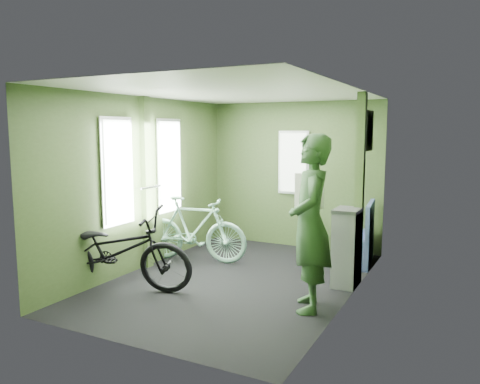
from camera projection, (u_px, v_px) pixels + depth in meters
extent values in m
plane|color=black|center=(236.00, 280.00, 5.81)|extent=(4.00, 4.00, 0.00)
cube|color=silver|center=(236.00, 92.00, 5.52)|extent=(2.80, 4.00, 0.02)
cube|color=#3A5025|center=(294.00, 175.00, 7.43)|extent=(2.80, 0.02, 2.30)
cube|color=#3A5025|center=(126.00, 215.00, 3.90)|extent=(2.80, 0.02, 2.30)
cube|color=#3A5025|center=(144.00, 183.00, 6.29)|extent=(0.02, 4.00, 2.30)
cube|color=#3A5025|center=(352.00, 196.00, 5.04)|extent=(0.02, 4.00, 2.30)
cube|color=#3A5025|center=(146.00, 183.00, 6.27)|extent=(0.08, 0.12, 2.30)
cube|color=silver|center=(118.00, 172.00, 5.76)|extent=(0.02, 0.56, 1.34)
cube|color=silver|center=(170.00, 166.00, 6.73)|extent=(0.02, 0.56, 1.34)
cube|color=white|center=(117.00, 128.00, 5.69)|extent=(0.00, 0.12, 0.12)
cube|color=white|center=(170.00, 129.00, 6.66)|extent=(0.00, 0.12, 0.12)
cylinder|color=silver|center=(151.00, 187.00, 6.25)|extent=(0.03, 0.40, 0.03)
cube|color=#3A5025|center=(359.00, 190.00, 5.59)|extent=(0.10, 0.10, 2.30)
cube|color=white|center=(369.00, 131.00, 5.75)|extent=(0.02, 0.40, 0.50)
cube|color=silver|center=(293.00, 163.00, 7.37)|extent=(0.50, 0.02, 1.00)
imported|color=black|center=(117.00, 290.00, 5.45)|extent=(1.98, 1.25, 1.06)
imported|color=#88C6A9|center=(194.00, 261.00, 6.67)|extent=(1.62, 0.76, 0.95)
imported|color=#30522D|center=(310.00, 223.00, 4.78)|extent=(0.65, 0.78, 1.82)
cube|color=silver|center=(309.00, 191.00, 5.03)|extent=(0.34, 0.25, 0.37)
cube|color=slate|center=(346.00, 248.00, 5.56)|extent=(0.28, 0.39, 0.94)
cube|color=navy|center=(354.00, 248.00, 6.57)|extent=(0.55, 0.87, 0.41)
cube|color=navy|center=(370.00, 219.00, 6.42)|extent=(0.15, 0.83, 0.46)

